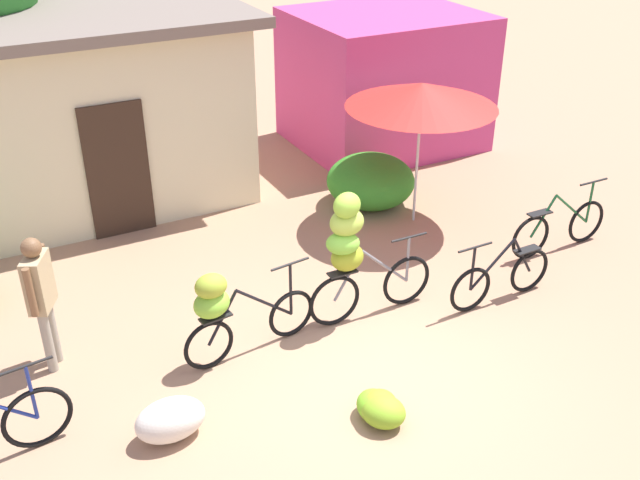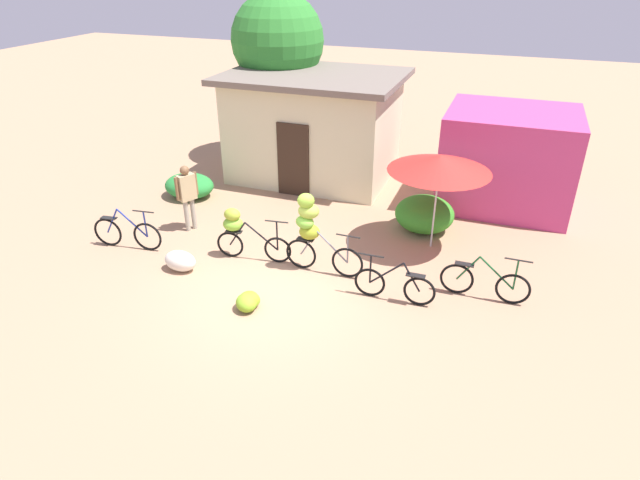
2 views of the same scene
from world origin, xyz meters
name	(u,v)px [view 1 (image 1 of 2)]	position (x,y,z in m)	size (l,w,h in m)	color
ground_plane	(367,373)	(0.00, 0.00, 0.00)	(60.00, 60.00, 0.00)	#A57E5F
building_low	(89,105)	(-1.50, 6.12, 1.51)	(4.90, 3.65, 2.97)	beige
shop_pink	(384,79)	(3.87, 5.98, 1.23)	(3.20, 2.80, 2.46)	#C73D7A
hedge_bush_front_right	(371,181)	(2.23, 3.66, 0.41)	(1.40, 1.39, 0.83)	#328825
market_umbrella	(422,95)	(2.55, 2.88, 1.99)	(2.20, 2.20, 2.17)	beige
bicycle_near_pile	(226,308)	(-1.24, 0.96, 0.69)	(1.67, 0.48, 1.16)	black
bicycle_center_loaded	(353,248)	(0.37, 1.01, 0.99)	(1.69, 0.46, 1.74)	black
bicycle_by_shop	(501,278)	(2.24, 0.49, 0.34)	(1.57, 0.15, 0.92)	black
bicycle_rightmost	(559,227)	(3.85, 1.15, 0.36)	(1.69, 0.14, 0.97)	black
banana_pile_on_ground	(379,408)	(-0.27, -0.68, 0.15)	(0.59, 0.65, 0.31)	#77C627
produce_sack	(170,420)	(-2.21, 0.05, 0.22)	(0.70, 0.44, 0.44)	silver
person_vendor	(40,291)	(-3.02, 1.75, 0.99)	(0.36, 0.53, 1.62)	gray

